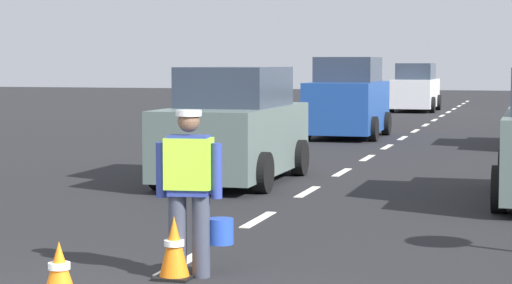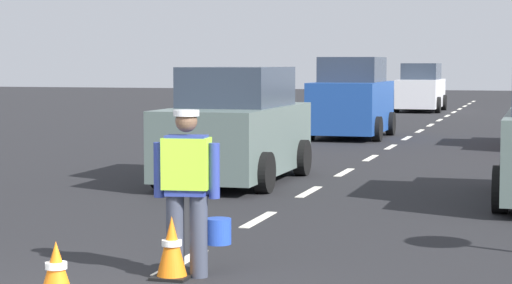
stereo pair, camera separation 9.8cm
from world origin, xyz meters
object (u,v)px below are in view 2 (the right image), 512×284
traffic_cone_far (56,270)px  car_oncoming_second (352,100)px  traffic_cone_near (172,248)px  car_oncoming_lead (236,129)px  road_worker (189,184)px  car_oncoming_third (421,89)px

traffic_cone_far → car_oncoming_second: bearing=93.0°
traffic_cone_far → traffic_cone_near: bearing=56.6°
traffic_cone_far → car_oncoming_lead: car_oncoming_lead is taller
traffic_cone_near → car_oncoming_lead: size_ratio=0.15×
traffic_cone_near → car_oncoming_lead: car_oncoming_lead is taller
traffic_cone_near → traffic_cone_far: (-0.71, -1.07, -0.05)m
road_worker → car_oncoming_third: 34.21m
car_oncoming_third → traffic_cone_near: bearing=-87.2°
traffic_cone_far → car_oncoming_third: (-0.95, 35.37, 0.71)m
car_oncoming_third → traffic_cone_far: bearing=-88.5°
road_worker → car_oncoming_third: size_ratio=0.40×
traffic_cone_far → car_oncoming_lead: size_ratio=0.12×
road_worker → car_oncoming_lead: car_oncoming_lead is taller
traffic_cone_near → car_oncoming_second: (-1.73, 18.63, 0.75)m
traffic_cone_far → car_oncoming_second: (-1.03, 19.70, 0.80)m
car_oncoming_second → car_oncoming_third: (0.08, 15.67, -0.09)m
road_worker → traffic_cone_near: size_ratio=2.67×
car_oncoming_lead → traffic_cone_far: bearing=-83.2°
car_oncoming_lead → car_oncoming_second: bearing=89.9°
road_worker → car_oncoming_second: size_ratio=0.43×
road_worker → car_oncoming_second: bearing=95.8°
road_worker → traffic_cone_near: 0.65m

